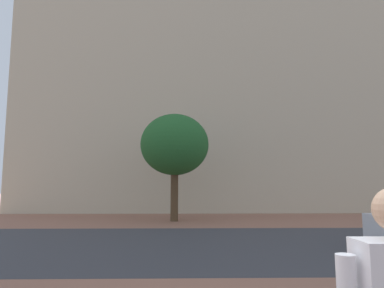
# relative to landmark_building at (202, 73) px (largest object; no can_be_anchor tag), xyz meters

# --- Properties ---
(ground_plane) EXTENTS (120.00, 120.00, 0.00)m
(ground_plane) POSITION_rel_landmark_building_xyz_m (-1.55, -16.05, -11.33)
(ground_plane) COLOR #93604C
(street_asphalt_strip) EXTENTS (120.00, 7.54, 0.00)m
(street_asphalt_strip) POSITION_rel_landmark_building_xyz_m (-1.55, -18.08, -11.32)
(street_asphalt_strip) COLOR #38383D
(street_asphalt_strip) RESTS_ON ground_plane
(landmark_building) EXTENTS (26.22, 14.70, 40.00)m
(landmark_building) POSITION_rel_landmark_building_xyz_m (0.00, 0.00, 0.00)
(landmark_building) COLOR beige
(landmark_building) RESTS_ON ground_plane
(tree_curb_far) EXTENTS (3.40, 3.40, 5.30)m
(tree_curb_far) POSITION_rel_landmark_building_xyz_m (-1.98, -11.51, -7.58)
(tree_curb_far) COLOR #4C3823
(tree_curb_far) RESTS_ON ground_plane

